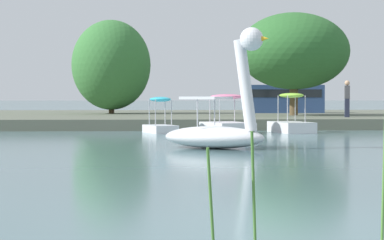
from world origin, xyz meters
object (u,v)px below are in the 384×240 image
pedal_boat_lime (291,122)px  tree_sapling_by_fence (294,51)px  pedal_boat_cyan (160,122)px  swan_boat (219,123)px  pedal_boat_pink (227,122)px  tree_willow_near_path (111,65)px  person_on_path (347,97)px  parked_van (283,98)px

pedal_boat_lime → tree_sapling_by_fence: 9.81m
pedal_boat_cyan → pedal_boat_lime: (5.39, 0.09, -0.01)m
swan_boat → pedal_boat_pink: 9.41m
swan_boat → pedal_boat_cyan: (-1.43, 9.58, -0.27)m
pedal_boat_pink → tree_willow_near_path: bearing=109.9°
tree_sapling_by_fence → pedal_boat_cyan: bearing=-128.7°
tree_willow_near_path → person_on_path: bearing=-37.2°
tree_sapling_by_fence → person_on_path: 4.87m
parked_van → pedal_boat_lime: bearing=-99.3°
pedal_boat_cyan → person_on_path: (9.11, 5.28, 1.00)m
swan_boat → tree_sapling_by_fence: tree_sapling_by_fence is taller
tree_willow_near_path → person_on_path: 14.71m
pedal_boat_pink → pedal_boat_lime: bearing=7.4°
pedal_boat_lime → person_on_path: bearing=54.3°
pedal_boat_lime → person_on_path: size_ratio=1.47×
parked_van → pedal_boat_cyan: bearing=-116.8°
swan_boat → pedal_boat_lime: swan_boat is taller
pedal_boat_lime → parked_van: size_ratio=0.53×
pedal_boat_cyan → parked_van: 17.64m
pedal_boat_pink → parked_van: parked_van is taller
pedal_boat_cyan → parked_van: (7.94, 15.72, 0.97)m
swan_boat → person_on_path: bearing=62.7°
pedal_boat_pink → pedal_boat_lime: 2.71m
pedal_boat_pink → tree_willow_near_path: size_ratio=0.42×
pedal_boat_lime → tree_sapling_by_fence: tree_sapling_by_fence is taller
swan_boat → parked_van: (6.51, 25.30, 0.70)m
pedal_boat_pink → parked_van: (5.24, 15.98, 0.97)m
pedal_boat_cyan → pedal_boat_pink: 2.71m
person_on_path → pedal_boat_cyan: bearing=-149.9°
tree_sapling_by_fence → parked_van: 7.11m
pedal_boat_lime → pedal_boat_cyan: bearing=-179.0°
pedal_boat_cyan → pedal_boat_lime: size_ratio=0.76×
person_on_path → parked_van: (-1.17, 10.44, -0.03)m
pedal_boat_cyan → pedal_boat_pink: size_ratio=0.73×
pedal_boat_cyan → pedal_boat_pink: pedal_boat_pink is taller
tree_willow_near_path → tree_sapling_by_fence: (9.78, -5.02, 0.54)m
pedal_boat_pink → tree_sapling_by_fence: tree_sapling_by_fence is taller
tree_sapling_by_fence → parked_van: size_ratio=1.73×
pedal_boat_pink → tree_willow_near_path: 15.54m
pedal_boat_cyan → parked_van: bearing=63.2°
pedal_boat_cyan → pedal_boat_pink: (2.70, -0.26, 0.01)m
swan_boat → pedal_boat_cyan: swan_boat is taller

